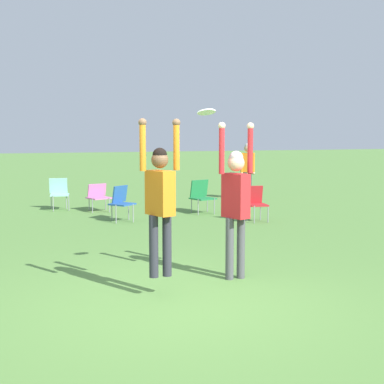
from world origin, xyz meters
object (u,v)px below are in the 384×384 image
object	(u,v)px
person_defending	(236,196)
frisbee	(206,112)
person_jumping	(160,194)
camping_chair_4	(98,195)
camping_chair_1	(256,201)
camping_chair_0	(121,200)
camping_chair_3	(59,191)
camping_chair_2	(201,194)
person_spectator_near	(248,165)

from	to	relation	value
person_defending	frisbee	bearing A→B (deg)	-101.27
person_jumping	camping_chair_4	world-z (taller)	person_jumping
camping_chair_1	camping_chair_0	bearing A→B (deg)	-11.73
camping_chair_3	camping_chair_4	world-z (taller)	camping_chair_3
camping_chair_2	person_defending	bearing A→B (deg)	56.60
camping_chair_2	person_spectator_near	size ratio (longest dim) A/B	0.48
camping_chair_0	frisbee	bearing A→B (deg)	51.00
camping_chair_0	camping_chair_3	xyz separation A→B (m)	(-1.13, 2.65, 0.01)
camping_chair_1	person_jumping	bearing A→B (deg)	60.80
person_defending	camping_chair_0	distance (m)	5.87
person_defending	camping_chair_1	bearing A→B (deg)	130.68
camping_chair_1	camping_chair_3	bearing A→B (deg)	-32.55
person_jumping	camping_chair_0	world-z (taller)	person_jumping
camping_chair_0	camping_chair_2	bearing A→B (deg)	156.77
camping_chair_0	camping_chair_1	xyz separation A→B (m)	(3.06, -1.24, -0.01)
person_defending	camping_chair_4	world-z (taller)	person_defending
person_jumping	camping_chair_3	xyz separation A→B (m)	(-0.08, 8.88, -0.82)
camping_chair_0	camping_chair_2	distance (m)	2.43
person_defending	person_spectator_near	bearing A→B (deg)	133.71
camping_chair_0	camping_chair_2	size ratio (longest dim) A/B	0.97
person_defending	frisbee	size ratio (longest dim) A/B	8.87
person_jumping	camping_chair_2	size ratio (longest dim) A/B	2.30
person_jumping	person_spectator_near	distance (m)	10.98
person_jumping	frisbee	xyz separation A→B (m)	(0.80, 0.36, 1.08)
person_defending	camping_chair_2	size ratio (longest dim) A/B	2.57
person_jumping	camping_chair_4	size ratio (longest dim) A/B	2.74
camping_chair_1	camping_chair_4	bearing A→B (deg)	-34.46
person_defending	person_spectator_near	world-z (taller)	person_defending
camping_chair_3	camping_chair_4	distance (m)	1.20
person_jumping	person_defending	distance (m)	1.36
frisbee	camping_chair_0	world-z (taller)	frisbee
person_jumping	person_spectator_near	size ratio (longest dim) A/B	1.11
person_jumping	camping_chair_3	bearing A→B (deg)	-17.15
camping_chair_2	camping_chair_3	size ratio (longest dim) A/B	1.00
camping_chair_1	person_spectator_near	distance (m)	4.64
frisbee	camping_chair_1	distance (m)	6.01
person_defending	camping_chair_2	xyz separation A→B (m)	(2.13, 6.38, -0.72)
camping_chair_1	person_spectator_near	size ratio (longest dim) A/B	0.47
frisbee	camping_chair_0	size ratio (longest dim) A/B	0.30
frisbee	camping_chair_3	world-z (taller)	frisbee
camping_chair_3	person_defending	bearing A→B (deg)	111.20
camping_chair_2	camping_chair_3	world-z (taller)	camping_chair_2
camping_chair_1	camping_chair_4	distance (m)	4.54
camping_chair_1	camping_chair_2	distance (m)	1.93
person_jumping	camping_chair_1	size ratio (longest dim) A/B	2.37
camping_chair_0	camping_chair_3	size ratio (longest dim) A/B	0.97
camping_chair_0	camping_chair_1	bearing A→B (deg)	121.45
frisbee	person_spectator_near	bearing A→B (deg)	59.12
person_defending	camping_chair_3	world-z (taller)	person_defending
camping_chair_0	camping_chair_4	xyz separation A→B (m)	(-0.16, 1.96, -0.07)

